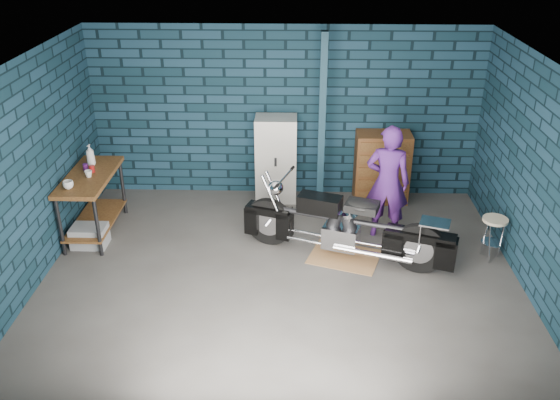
# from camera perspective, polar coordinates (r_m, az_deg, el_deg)

# --- Properties ---
(ground) EXTENTS (6.00, 6.00, 0.00)m
(ground) POSITION_cam_1_polar(r_m,az_deg,el_deg) (7.62, 0.05, -7.27)
(ground) COLOR #4D4B48
(ground) RESTS_ON ground
(room_walls) EXTENTS (6.02, 5.01, 2.71)m
(room_walls) POSITION_cam_1_polar(r_m,az_deg,el_deg) (7.28, 0.19, 7.79)
(room_walls) COLOR #0E242F
(room_walls) RESTS_ON ground
(support_post) EXTENTS (0.10, 0.10, 2.70)m
(support_post) POSITION_cam_1_polar(r_m,az_deg,el_deg) (8.78, 4.05, 7.22)
(support_post) COLOR #122D3B
(support_post) RESTS_ON ground
(workbench) EXTENTS (0.60, 1.40, 0.91)m
(workbench) POSITION_cam_1_polar(r_m,az_deg,el_deg) (8.77, -17.52, -0.38)
(workbench) COLOR brown
(workbench) RESTS_ON ground
(drip_mat) EXTENTS (1.07, 0.93, 0.01)m
(drip_mat) POSITION_cam_1_polar(r_m,az_deg,el_deg) (8.04, 6.21, -5.45)
(drip_mat) COLOR #8D603D
(drip_mat) RESTS_ON ground
(motorcycle) EXTENTS (2.50, 1.39, 1.06)m
(motorcycle) POSITION_cam_1_polar(r_m,az_deg,el_deg) (7.77, 6.40, -2.14)
(motorcycle) COLOR black
(motorcycle) RESTS_ON ground
(person) EXTENTS (0.67, 0.51, 1.65)m
(person) POSITION_cam_1_polar(r_m,az_deg,el_deg) (8.27, 10.31, 1.67)
(person) COLOR #471C6B
(person) RESTS_ON ground
(storage_bin) EXTENTS (0.47, 0.34, 0.29)m
(storage_bin) POSITION_cam_1_polar(r_m,az_deg,el_deg) (8.60, -17.85, -3.31)
(storage_bin) COLOR gray
(storage_bin) RESTS_ON ground
(locker) EXTENTS (0.64, 0.46, 1.37)m
(locker) POSITION_cam_1_polar(r_m,az_deg,el_deg) (9.28, -0.38, 3.95)
(locker) COLOR beige
(locker) RESTS_ON ground
(tool_chest) EXTENTS (0.84, 0.47, 1.12)m
(tool_chest) POSITION_cam_1_polar(r_m,az_deg,el_deg) (9.42, 9.78, 3.08)
(tool_chest) COLOR brown
(tool_chest) RESTS_ON ground
(shop_stool) EXTENTS (0.33, 0.33, 0.60)m
(shop_stool) POSITION_cam_1_polar(r_m,az_deg,el_deg) (8.31, 19.73, -3.50)
(shop_stool) COLOR #BEAE8F
(shop_stool) RESTS_ON ground
(cup_a) EXTENTS (0.17, 0.17, 0.11)m
(cup_a) POSITION_cam_1_polar(r_m,az_deg,el_deg) (8.22, -19.72, 1.39)
(cup_a) COLOR #BEAE8F
(cup_a) RESTS_ON workbench
(cup_b) EXTENTS (0.11, 0.11, 0.09)m
(cup_b) POSITION_cam_1_polar(r_m,az_deg,el_deg) (8.49, -17.95, 2.41)
(cup_b) COLOR #BEAE8F
(cup_b) RESTS_ON workbench
(mug_purple) EXTENTS (0.08, 0.08, 0.10)m
(mug_purple) POSITION_cam_1_polar(r_m,az_deg,el_deg) (8.73, -18.21, 3.03)
(mug_purple) COLOR #531966
(mug_purple) RESTS_ON workbench
(mug_red) EXTENTS (0.09, 0.09, 0.10)m
(mug_red) POSITION_cam_1_polar(r_m,az_deg,el_deg) (8.64, -17.64, 2.87)
(mug_red) COLOR maroon
(mug_red) RESTS_ON workbench
(bottle) EXTENTS (0.13, 0.13, 0.31)m
(bottle) POSITION_cam_1_polar(r_m,az_deg,el_deg) (8.85, -17.80, 4.16)
(bottle) COLOR gray
(bottle) RESTS_ON workbench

